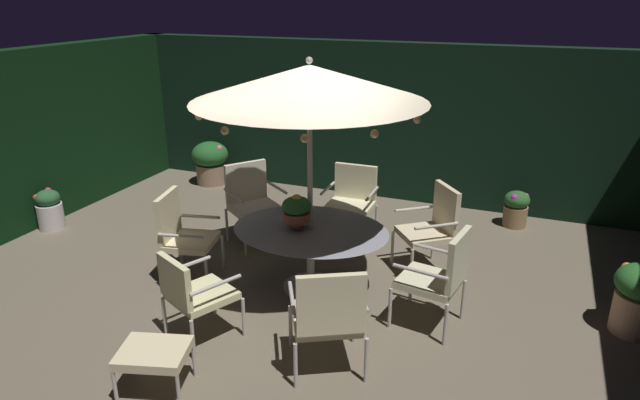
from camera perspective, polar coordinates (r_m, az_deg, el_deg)
The scene contains 18 objects.
ground_plane at distance 6.42m, azimuth -2.84°, elevation -8.82°, with size 8.63×6.97×0.02m, color #675C4A.
hedge_backdrop_rear at distance 8.94m, azimuth 6.00°, elevation 8.11°, with size 8.63×0.30×2.44m, color black.
hedge_backdrop_left at distance 8.49m, azimuth -29.63°, elevation 4.82°, with size 0.30×6.97×2.44m, color black.
patio_dining_table at distance 6.09m, azimuth -0.99°, elevation -4.02°, with size 1.74×1.39×0.73m.
patio_umbrella at distance 5.60m, azimuth -1.10°, elevation 11.87°, with size 2.40×2.40×2.55m.
centerpiece_planter at distance 5.96m, azimuth -2.40°, elevation -0.96°, with size 0.32×0.32×0.39m.
patio_chair_north at distance 5.37m, azimuth -12.95°, elevation -9.11°, with size 0.75×0.76×0.90m.
patio_chair_northeast at distance 4.79m, azimuth 0.88°, elevation -11.59°, with size 0.84×0.84×1.05m.
patio_chair_east at distance 5.53m, azimuth 12.28°, elevation -7.41°, with size 0.68×0.65×1.05m.
patio_chair_southeast at distance 6.61m, azimuth 11.56°, elevation -2.44°, with size 0.80×0.80×1.05m.
patio_chair_south at distance 7.39m, azimuth 3.30°, elevation 0.28°, with size 0.65×0.58×0.99m.
patio_chair_southwest at distance 7.32m, azimuth -7.00°, elevation 0.16°, with size 0.87×0.87×1.05m.
patio_chair_west at distance 6.50m, azimuth -14.03°, elevation -3.14°, with size 0.68×0.71×1.04m.
ottoman_footrest at distance 4.92m, azimuth -16.73°, elevation -14.96°, with size 0.66×0.59×0.41m.
potted_plant_back_right at distance 6.23m, azimuth 29.96°, elevation -8.63°, with size 0.49×0.50×0.72m.
potted_plant_left_far at distance 8.33m, azimuth 19.50°, elevation -0.74°, with size 0.35×0.35×0.52m.
potted_plant_back_left at distance 9.78m, azimuth -11.21°, elevation 3.96°, with size 0.62×0.62×0.74m.
potted_plant_right_far at distance 8.64m, azimuth -26.06°, elevation -0.87°, with size 0.35×0.35×0.57m.
Camera 1 is at (2.37, -5.07, 3.15)m, focal length 31.13 mm.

